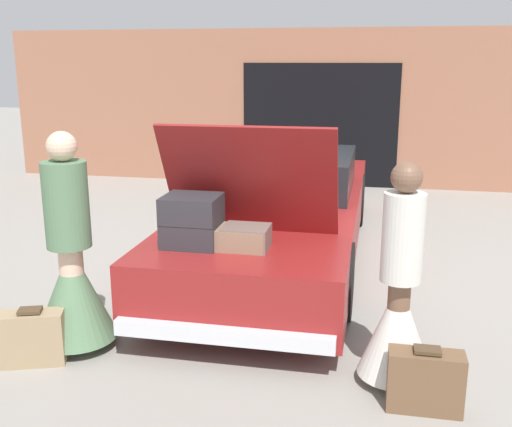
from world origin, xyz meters
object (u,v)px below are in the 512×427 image
object	(u,v)px
suitcase_beside_left_person	(33,338)
suitcase_beside_right_person	(425,381)
person_right	(398,308)
person_left	(72,274)
car	(281,211)

from	to	relation	value
suitcase_beside_left_person	suitcase_beside_right_person	distance (m)	2.87
person_right	suitcase_beside_left_person	size ratio (longest dim) A/B	3.11
person_left	person_right	size ratio (longest dim) A/B	1.08
suitcase_beside_left_person	person_left	bearing A→B (deg)	60.58
car	suitcase_beside_right_person	distance (m)	3.31
car	suitcase_beside_left_person	xyz separation A→B (m)	(-1.43, -2.90, -0.34)
car	person_left	size ratio (longest dim) A/B	3.13
suitcase_beside_right_person	suitcase_beside_left_person	bearing A→B (deg)	178.87
person_left	suitcase_beside_right_person	distance (m)	2.74
car	person_right	distance (m)	2.93
person_right	suitcase_beside_left_person	world-z (taller)	person_right
person_left	suitcase_beside_right_person	bearing A→B (deg)	94.02
car	suitcase_beside_right_person	size ratio (longest dim) A/B	11.12
person_left	person_right	bearing A→B (deg)	100.53
car	person_right	world-z (taller)	car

